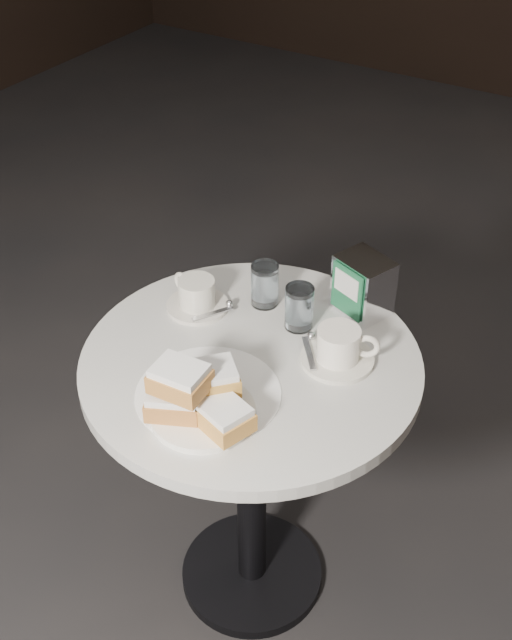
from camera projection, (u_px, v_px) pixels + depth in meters
The scene contains 9 objects.
ground at pixel (252, 576), 2.09m from camera, with size 7.00×7.00×0.00m, color black.
cafe_table at pixel (251, 427), 1.75m from camera, with size 0.70×0.70×0.74m.
sugar_spill at pixel (208, 393), 1.55m from camera, with size 0.28×0.28×0.00m, color white.
beignet_plate at pixel (199, 399), 1.47m from camera, with size 0.22×0.22×0.13m.
coffee_cup_left at pixel (197, 296), 1.75m from camera, with size 0.17×0.17×0.07m.
coffee_cup_right at pixel (339, 348), 1.61m from camera, with size 0.20×0.20×0.08m.
water_glass_left at pixel (265, 285), 1.75m from camera, with size 0.08×0.08×0.10m.
water_glass_right at pixel (299, 308), 1.69m from camera, with size 0.08×0.08×0.10m.
napkin_dispenser at pixel (363, 286), 1.72m from camera, with size 0.14×0.12×0.13m.
Camera 1 is at (0.66, -1.05, 1.80)m, focal length 45.00 mm.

